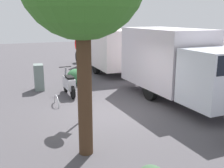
{
  "coord_description": "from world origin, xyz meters",
  "views": [
    {
      "loc": [
        -8.55,
        3.49,
        3.36
      ],
      "look_at": [
        -0.02,
        -0.11,
        1.11
      ],
      "focal_mm": 43.91,
      "sensor_mm": 36.0,
      "label": 1
    }
  ],
  "objects": [
    {
      "name": "box_truck_near",
      "position": [
        0.44,
        -3.21,
        1.61
      ],
      "size": [
        7.63,
        2.27,
        2.91
      ],
      "rotation": [
        0.0,
        0.0,
        3.15
      ],
      "color": "black",
      "rests_on": "ground"
    },
    {
      "name": "bike_rack_hoop",
      "position": [
        1.75,
        1.51,
        0.0
      ],
      "size": [
        0.85,
        0.06,
        0.85
      ],
      "primitive_type": "torus",
      "rotation": [
        1.57,
        0.0,
        0.01
      ],
      "color": "#B7B7BC",
      "rests_on": "ground"
    },
    {
      "name": "shrub_mid_verge",
      "position": [
        4.92,
        -0.19,
        0.39
      ],
      "size": [
        1.16,
        0.95,
        0.79
      ],
      "primitive_type": "ellipsoid",
      "color": "#346D40",
      "rests_on": "ground"
    },
    {
      "name": "ground_plane",
      "position": [
        0.0,
        0.0,
        0.0
      ],
      "size": [
        60.0,
        60.0,
        0.0
      ],
      "primitive_type": "plane",
      "color": "#4B474C"
    },
    {
      "name": "motorcycle",
      "position": [
        2.94,
        0.69,
        0.52
      ],
      "size": [
        1.81,
        0.55,
        1.2
      ],
      "rotation": [
        0.0,
        0.0,
        0.0
      ],
      "color": "black",
      "rests_on": "ground"
    },
    {
      "name": "box_truck_far",
      "position": [
        7.62,
        -2.99,
        1.52
      ],
      "size": [
        7.24,
        2.39,
        2.66
      ],
      "rotation": [
        0.0,
        0.0,
        -0.03
      ],
      "color": "black",
      "rests_on": "ground"
    },
    {
      "name": "stop_sign",
      "position": [
        -0.06,
        0.93,
        1.92
      ],
      "size": [
        0.71,
        0.33,
        2.89
      ],
      "color": "#9E9EA3",
      "rests_on": "ground"
    },
    {
      "name": "utility_cabinet",
      "position": [
        4.45,
        1.77,
        0.61
      ],
      "size": [
        0.72,
        0.5,
        1.22
      ],
      "primitive_type": "cube",
      "rotation": [
        0.0,
        0.0,
        -0.09
      ],
      "color": "slate",
      "rests_on": "ground"
    }
  ]
}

